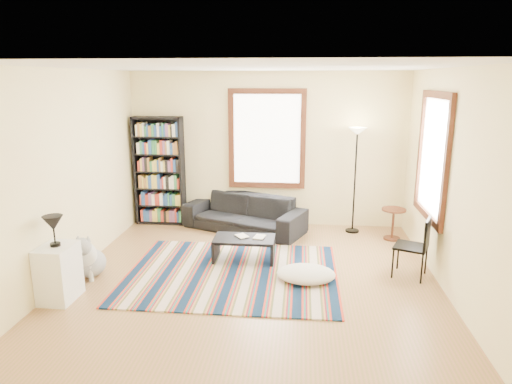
# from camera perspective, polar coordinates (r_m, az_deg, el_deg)

# --- Properties ---
(floor) EXTENTS (5.00, 5.00, 0.10)m
(floor) POSITION_cam_1_polar(r_m,az_deg,el_deg) (6.38, -0.46, -11.17)
(floor) COLOR #A26B4A
(floor) RESTS_ON ground
(ceiling) EXTENTS (5.00, 5.00, 0.10)m
(ceiling) POSITION_cam_1_polar(r_m,az_deg,el_deg) (5.78, -0.52, 15.84)
(ceiling) COLOR white
(ceiling) RESTS_ON floor
(wall_back) EXTENTS (5.00, 0.10, 2.80)m
(wall_back) POSITION_cam_1_polar(r_m,az_deg,el_deg) (8.41, 1.41, 5.34)
(wall_back) COLOR #FFF6AB
(wall_back) RESTS_ON floor
(wall_front) EXTENTS (5.00, 0.10, 2.80)m
(wall_front) POSITION_cam_1_polar(r_m,az_deg,el_deg) (3.49, -5.06, -7.26)
(wall_front) COLOR #FFF6AB
(wall_front) RESTS_ON floor
(wall_left) EXTENTS (0.10, 5.00, 2.80)m
(wall_left) POSITION_cam_1_polar(r_m,az_deg,el_deg) (6.69, -22.78, 2.00)
(wall_left) COLOR #FFF6AB
(wall_left) RESTS_ON floor
(wall_right) EXTENTS (0.10, 5.00, 2.80)m
(wall_right) POSITION_cam_1_polar(r_m,az_deg,el_deg) (6.19, 23.71, 1.01)
(wall_right) COLOR #FFF6AB
(wall_right) RESTS_ON floor
(window_back) EXTENTS (1.20, 0.06, 1.60)m
(window_back) POSITION_cam_1_polar(r_m,az_deg,el_deg) (8.31, 1.37, 6.63)
(window_back) COLOR white
(window_back) RESTS_ON wall_back
(window_right) EXTENTS (0.06, 1.20, 1.60)m
(window_right) POSITION_cam_1_polar(r_m,az_deg,el_deg) (6.88, 21.25, 4.15)
(window_right) COLOR white
(window_right) RESTS_ON wall_right
(rug) EXTENTS (2.91, 2.33, 0.02)m
(rug) POSITION_cam_1_polar(r_m,az_deg,el_deg) (6.51, -2.98, -10.10)
(rug) COLOR #0B1F3A
(rug) RESTS_ON floor
(sofa) EXTENTS (2.32, 1.61, 0.63)m
(sofa) POSITION_cam_1_polar(r_m,az_deg,el_deg) (8.20, -1.47, -2.66)
(sofa) COLOR black
(sofa) RESTS_ON floor
(bookshelf) EXTENTS (0.90, 0.30, 2.00)m
(bookshelf) POSITION_cam_1_polar(r_m,az_deg,el_deg) (8.64, -11.96, 2.57)
(bookshelf) COLOR black
(bookshelf) RESTS_ON floor
(coffee_table) EXTENTS (1.03, 0.83, 0.36)m
(coffee_table) POSITION_cam_1_polar(r_m,az_deg,el_deg) (6.89, -1.49, -7.15)
(coffee_table) COLOR black
(coffee_table) RESTS_ON floor
(book_a) EXTENTS (0.25, 0.24, 0.02)m
(book_a) POSITION_cam_1_polar(r_m,az_deg,el_deg) (6.83, -2.34, -5.64)
(book_a) COLOR beige
(book_a) RESTS_ON coffee_table
(book_b) EXTENTS (0.19, 0.24, 0.02)m
(book_b) POSITION_cam_1_polar(r_m,az_deg,el_deg) (6.85, -0.20, -5.58)
(book_b) COLOR beige
(book_b) RESTS_ON coffee_table
(floor_cushion) EXTENTS (0.89, 0.74, 0.20)m
(floor_cushion) POSITION_cam_1_polar(r_m,az_deg,el_deg) (6.29, 6.27, -10.14)
(floor_cushion) COLOR beige
(floor_cushion) RESTS_ON floor
(floor_lamp) EXTENTS (0.37, 0.37, 1.86)m
(floor_lamp) POSITION_cam_1_polar(r_m,az_deg,el_deg) (8.14, 12.25, 1.36)
(floor_lamp) COLOR black
(floor_lamp) RESTS_ON floor
(side_table) EXTENTS (0.41, 0.41, 0.54)m
(side_table) POSITION_cam_1_polar(r_m,az_deg,el_deg) (8.08, 16.73, -3.86)
(side_table) COLOR #4F2813
(side_table) RESTS_ON floor
(folding_chair) EXTENTS (0.54, 0.53, 0.86)m
(folding_chair) POSITION_cam_1_polar(r_m,az_deg,el_deg) (6.63, 18.78, -6.49)
(folding_chair) COLOR black
(folding_chair) RESTS_ON floor
(white_cabinet) EXTENTS (0.39, 0.51, 0.70)m
(white_cabinet) POSITION_cam_1_polar(r_m,az_deg,el_deg) (6.17, -23.45, -9.26)
(white_cabinet) COLOR white
(white_cabinet) RESTS_ON floor
(table_lamp) EXTENTS (0.28, 0.28, 0.38)m
(table_lamp) POSITION_cam_1_polar(r_m,az_deg,el_deg) (5.99, -23.95, -4.49)
(table_lamp) COLOR black
(table_lamp) RESTS_ON white_cabinet
(dog) EXTENTS (0.46, 0.63, 0.62)m
(dog) POSITION_cam_1_polar(r_m,az_deg,el_deg) (6.73, -20.02, -7.38)
(dog) COLOR silver
(dog) RESTS_ON floor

